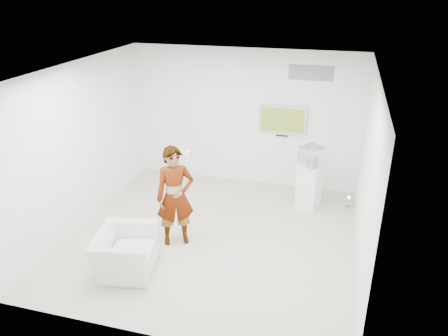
% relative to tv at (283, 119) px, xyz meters
% --- Properties ---
extents(room, '(5.01, 5.01, 3.00)m').
position_rel_tv_xyz_m(room, '(-0.85, -2.45, -0.05)').
color(room, '#B4B2A5').
rests_on(room, ground).
extents(tv, '(1.00, 0.08, 0.60)m').
position_rel_tv_xyz_m(tv, '(0.00, 0.00, 0.00)').
color(tv, silver).
rests_on(tv, room).
extents(logo_decal, '(0.90, 0.02, 0.30)m').
position_rel_tv_xyz_m(logo_decal, '(0.50, 0.04, 1.00)').
color(logo_decal, slate).
rests_on(logo_decal, room).
extents(person, '(0.78, 0.68, 1.78)m').
position_rel_tv_xyz_m(person, '(-1.40, -2.76, -0.66)').
color(person, silver).
rests_on(person, room).
extents(armchair, '(1.06, 1.16, 0.66)m').
position_rel_tv_xyz_m(armchair, '(-1.89, -3.73, -1.22)').
color(armchair, silver).
rests_on(armchair, room).
extents(pedestal, '(0.57, 0.57, 0.93)m').
position_rel_tv_xyz_m(pedestal, '(0.71, -0.85, -1.09)').
color(pedestal, white).
rests_on(pedestal, room).
extents(floor_uplight, '(0.19, 0.19, 0.25)m').
position_rel_tv_xyz_m(floor_uplight, '(1.51, -0.66, -1.43)').
color(floor_uplight, silver).
rests_on(floor_uplight, room).
extents(vitrine, '(0.53, 0.53, 0.38)m').
position_rel_tv_xyz_m(vitrine, '(0.71, -0.85, -0.43)').
color(vitrine, white).
rests_on(vitrine, pedestal).
extents(console, '(0.10, 0.15, 0.20)m').
position_rel_tv_xyz_m(console, '(0.71, -0.85, -0.52)').
color(console, white).
rests_on(console, pedestal).
extents(wii_remote, '(0.07, 0.16, 0.04)m').
position_rel_tv_xyz_m(wii_remote, '(-1.25, -2.51, 0.06)').
color(wii_remote, white).
rests_on(wii_remote, person).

